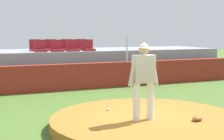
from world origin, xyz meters
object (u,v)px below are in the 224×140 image
Objects in this scene: stadium_chair_2 at (73,48)px; stadium_chair_4 at (35,47)px; fielding_glove at (197,118)px; stadium_chair_3 at (88,47)px; pitcher at (144,75)px; stadium_chair_5 at (51,47)px; stadium_chair_1 at (57,48)px; stadium_chair_6 at (67,47)px; baseball at (108,109)px; stadium_chair_0 at (40,48)px; stadium_chair_7 at (81,47)px.

stadium_chair_2 and stadium_chair_4 have the same top height.
stadium_chair_2 is at bearing 145.92° from stadium_chair_4.
stadium_chair_3 reaches higher than fielding_glove.
pitcher is 3.51× the size of stadium_chair_5.
stadium_chair_1 is at bearing 92.68° from stadium_chair_5.
stadium_chair_4 and stadium_chair_5 have the same top height.
stadium_chair_6 is at bearing -52.59° from stadium_chair_3.
pitcher is at bearing -71.87° from baseball.
stadium_chair_6 is at bearing 177.21° from stadium_chair_5.
stadium_chair_2 is 0.91m from stadium_chair_6.
pitcher is at bearing 96.41° from stadium_chair_0.
stadium_chair_0 is (-0.82, 7.32, 0.32)m from pitcher.
stadium_chair_4 is at bearing -1.60° from stadium_chair_6.
stadium_chair_7 is (1.36, 0.93, 0.00)m from stadium_chair_1.
stadium_chair_7 is at bearing -177.93° from stadium_chair_6.
baseball is at bearing -74.61° from fielding_glove.
stadium_chair_7 is (-0.02, 0.92, 0.00)m from stadium_chair_3.
stadium_chair_4 is (-1.92, 8.80, 1.28)m from fielding_glove.
stadium_chair_3 is at bearing 127.41° from stadium_chair_6.
pitcher is 1.55m from baseball.
stadium_chair_1 is 1.00× the size of stadium_chair_6.
stadium_chair_1 and stadium_chair_6 have the same top height.
pitcher is 3.51× the size of stadium_chair_3.
stadium_chair_5 is at bearing -33.21° from stadium_chair_3.
stadium_chair_0 is at bearing 99.13° from pitcher.
baseball is 0.15× the size of stadium_chair_5.
stadium_chair_5 is at bearing -0.49° from stadium_chair_7.
stadium_chair_4 and stadium_chair_7 have the same top height.
stadium_chair_6 is at bearing 88.69° from pitcher.
stadium_chair_1 is at bearing 178.38° from stadium_chair_0.
stadium_chair_6 is at bearing -91.49° from stadium_chair_2.
stadium_chair_7 is at bearing -116.23° from fielding_glove.
stadium_chair_1 and stadium_chair_4 have the same top height.
stadium_chair_2 and stadium_chair_5 have the same top height.
stadium_chair_3 is 2.31m from stadium_chair_4.
stadium_chair_4 is at bearing 98.55° from pitcher.
pitcher reaches higher than stadium_chair_6.
stadium_chair_0 reaches higher than fielding_glove.
pitcher reaches higher than stadium_chair_2.
stadium_chair_1 is at bearing -106.49° from fielding_glove.
stadium_chair_5 is (0.21, 7.09, 1.30)m from baseball.
stadium_chair_2 is (0.67, 0.00, 0.00)m from stadium_chair_1.
stadium_chair_1 is at bearing 34.32° from stadium_chair_7.
fielding_glove is 8.97m from stadium_chair_5.
stadium_chair_5 is (-1.24, 8.79, 1.28)m from fielding_glove.
fielding_glove is 8.04m from stadium_chair_1.
stadium_chair_3 and stadium_chair_5 have the same top height.
stadium_chair_1 is at bearing 93.66° from pitcher.
stadium_chair_4 is 1.00× the size of stadium_chair_7.
stadium_chair_2 is 1.18m from stadium_chair_5.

